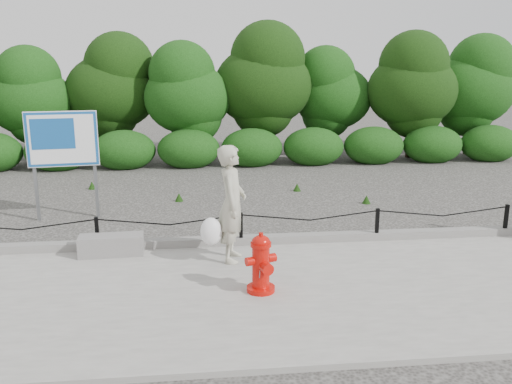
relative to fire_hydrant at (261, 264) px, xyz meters
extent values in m
plane|color=#2D2B28|center=(-0.12, 2.01, -0.50)|extent=(90.00, 90.00, 0.00)
cube|color=gray|center=(-0.12, 0.01, -0.46)|extent=(14.00, 4.00, 0.08)
cube|color=slate|center=(-0.12, 2.06, -0.35)|extent=(14.00, 0.22, 0.14)
cube|color=black|center=(-2.62, 2.01, -0.12)|extent=(0.06, 0.06, 0.60)
cube|color=black|center=(-0.12, 2.01, -0.12)|extent=(0.06, 0.06, 0.60)
cube|color=black|center=(2.38, 2.01, -0.12)|extent=(0.06, 0.06, 0.60)
cube|color=black|center=(4.88, 2.01, -0.12)|extent=(0.06, 0.06, 0.60)
cylinder|color=black|center=(-3.87, 2.01, 0.10)|extent=(2.50, 0.02, 0.02)
cylinder|color=black|center=(-1.37, 2.01, 0.10)|extent=(2.50, 0.02, 0.02)
cylinder|color=black|center=(1.13, 2.01, 0.10)|extent=(2.50, 0.02, 0.02)
cylinder|color=black|center=(3.63, 2.01, 0.10)|extent=(2.50, 0.02, 0.02)
cylinder|color=black|center=(-6.12, 11.01, 0.41)|extent=(0.18, 0.18, 1.82)
ellipsoid|color=#204710|center=(-6.12, 11.01, 1.69)|extent=(2.69, 2.33, 2.91)
cylinder|color=black|center=(-3.62, 11.41, 0.52)|extent=(0.18, 0.18, 2.04)
ellipsoid|color=#204710|center=(-3.62, 11.41, 1.94)|extent=(3.01, 2.61, 3.26)
cylinder|color=black|center=(-1.12, 10.61, 0.45)|extent=(0.18, 0.18, 1.89)
ellipsoid|color=#204710|center=(-1.12, 10.61, 1.77)|extent=(2.80, 2.42, 3.03)
cylinder|color=black|center=(1.38, 11.01, 0.61)|extent=(0.18, 0.18, 2.21)
ellipsoid|color=#204710|center=(1.38, 11.01, 2.15)|extent=(3.27, 2.83, 3.53)
cylinder|color=black|center=(3.88, 11.41, 0.42)|extent=(0.18, 0.18, 1.83)
ellipsoid|color=#204710|center=(3.88, 11.41, 1.70)|extent=(2.71, 2.34, 2.93)
cylinder|color=black|center=(6.38, 10.61, 0.53)|extent=(0.18, 0.18, 2.06)
ellipsoid|color=#204710|center=(6.38, 10.61, 1.98)|extent=(3.05, 2.64, 3.30)
cylinder|color=black|center=(8.68, 11.01, 0.51)|extent=(0.18, 0.18, 2.03)
ellipsoid|color=#204710|center=(8.68, 11.01, 1.93)|extent=(3.00, 2.59, 3.24)
cylinder|color=#C00E07|center=(0.00, 0.01, -0.38)|extent=(0.52, 0.52, 0.07)
cylinder|color=#C00E07|center=(0.00, 0.01, -0.04)|extent=(0.32, 0.32, 0.62)
cylinder|color=#C00E07|center=(0.00, 0.01, 0.29)|extent=(0.38, 0.38, 0.06)
ellipsoid|color=#C00E07|center=(0.00, 0.01, 0.32)|extent=(0.33, 0.33, 0.20)
cylinder|color=#C00E07|center=(0.00, 0.01, 0.43)|extent=(0.09, 0.09, 0.06)
cylinder|color=#C00E07|center=(-0.17, -0.05, 0.06)|extent=(0.15, 0.16, 0.13)
cylinder|color=#C00E07|center=(0.16, 0.06, 0.06)|extent=(0.15, 0.16, 0.13)
cylinder|color=#C00E07|center=(0.06, -0.16, -0.01)|extent=(0.21, 0.18, 0.17)
cylinder|color=slate|center=(-0.04, -0.14, -0.10)|extent=(0.01, 0.06, 0.13)
imported|color=#ADAA94|center=(-0.32, 1.30, 0.54)|extent=(0.57, 0.77, 1.92)
ellipsoid|color=white|center=(-0.67, 1.15, 0.13)|extent=(0.35, 0.27, 0.46)
cube|color=slate|center=(-2.35, 1.76, -0.25)|extent=(1.09, 0.43, 0.34)
cube|color=slate|center=(-4.22, 4.26, 0.65)|extent=(0.07, 0.07, 2.29)
cube|color=slate|center=(-3.03, 4.41, 0.65)|extent=(0.07, 0.07, 2.29)
cube|color=white|center=(-3.62, 4.28, 1.22)|extent=(1.43, 0.22, 1.14)
cube|color=#144F94|center=(-3.61, 4.26, 1.22)|extent=(1.39, 0.18, 1.11)
cube|color=#144F94|center=(-3.78, 4.23, 1.33)|extent=(0.85, 0.11, 0.63)
camera|label=1|loc=(-0.87, -7.16, 2.84)|focal=38.00mm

